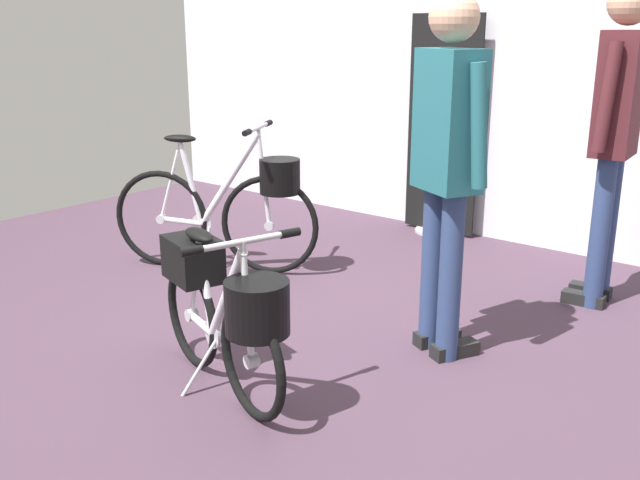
{
  "coord_description": "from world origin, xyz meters",
  "views": [
    {
      "loc": [
        2.12,
        -2.52,
        1.57
      ],
      "look_at": [
        -0.02,
        0.14,
        0.55
      ],
      "focal_mm": 40.09,
      "sensor_mm": 36.0,
      "label": 1
    }
  ],
  "objects_px": {
    "folding_bike_foreground": "(223,306)",
    "visitor_browsing": "(615,123)",
    "display_bike_left": "(231,206)",
    "visitor_near_wall": "(448,156)",
    "floor_banner_stand": "(442,138)"
  },
  "relations": [
    {
      "from": "folding_bike_foreground",
      "to": "visitor_browsing",
      "type": "relative_size",
      "value": 0.59
    },
    {
      "from": "display_bike_left",
      "to": "folding_bike_foreground",
      "type": "bearing_deg",
      "value": -45.57
    },
    {
      "from": "visitor_browsing",
      "to": "visitor_near_wall",
      "type": "bearing_deg",
      "value": -108.16
    },
    {
      "from": "visitor_browsing",
      "to": "folding_bike_foreground",
      "type": "bearing_deg",
      "value": -113.05
    },
    {
      "from": "folding_bike_foreground",
      "to": "display_bike_left",
      "type": "distance_m",
      "value": 1.67
    },
    {
      "from": "display_bike_left",
      "to": "visitor_browsing",
      "type": "distance_m",
      "value": 2.37
    },
    {
      "from": "display_bike_left",
      "to": "visitor_near_wall",
      "type": "bearing_deg",
      "value": -7.75
    },
    {
      "from": "floor_banner_stand",
      "to": "visitor_near_wall",
      "type": "bearing_deg",
      "value": -60.11
    },
    {
      "from": "display_bike_left",
      "to": "visitor_near_wall",
      "type": "height_order",
      "value": "visitor_near_wall"
    },
    {
      "from": "floor_banner_stand",
      "to": "folding_bike_foreground",
      "type": "distance_m",
      "value": 2.95
    },
    {
      "from": "floor_banner_stand",
      "to": "visitor_near_wall",
      "type": "relative_size",
      "value": 0.97
    },
    {
      "from": "visitor_near_wall",
      "to": "visitor_browsing",
      "type": "distance_m",
      "value": 1.24
    },
    {
      "from": "display_bike_left",
      "to": "floor_banner_stand",
      "type": "bearing_deg",
      "value": 70.54
    },
    {
      "from": "floor_banner_stand",
      "to": "visitor_near_wall",
      "type": "height_order",
      "value": "visitor_near_wall"
    },
    {
      "from": "floor_banner_stand",
      "to": "display_bike_left",
      "type": "bearing_deg",
      "value": -109.46
    }
  ]
}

